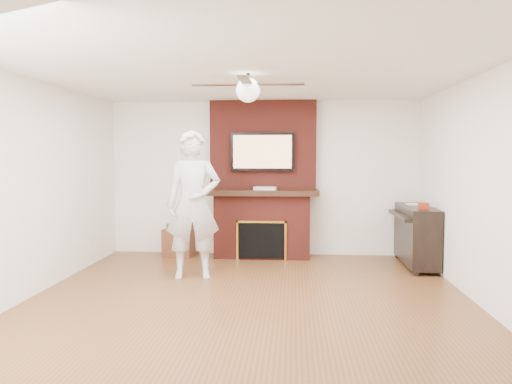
# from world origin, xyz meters

# --- Properties ---
(room_shell) EXTENTS (5.36, 5.86, 2.86)m
(room_shell) POSITION_xyz_m (0.00, 0.00, 1.25)
(room_shell) COLOR brown
(room_shell) RESTS_ON ground
(fireplace) EXTENTS (1.78, 0.64, 2.50)m
(fireplace) POSITION_xyz_m (0.00, 2.55, 1.00)
(fireplace) COLOR maroon
(fireplace) RESTS_ON ground
(tv) EXTENTS (1.00, 0.08, 0.60)m
(tv) POSITION_xyz_m (0.00, 2.50, 1.68)
(tv) COLOR black
(tv) RESTS_ON fireplace
(ceiling_fan) EXTENTS (1.21, 1.21, 0.31)m
(ceiling_fan) POSITION_xyz_m (-0.00, 0.00, 2.33)
(ceiling_fan) COLOR black
(ceiling_fan) RESTS_ON room_shell
(person) EXTENTS (0.79, 0.59, 1.95)m
(person) POSITION_xyz_m (-0.83, 1.08, 0.97)
(person) COLOR silver
(person) RESTS_ON ground
(side_table) EXTENTS (0.52, 0.52, 0.54)m
(side_table) POSITION_xyz_m (-1.33, 2.48, 0.25)
(side_table) COLOR #562918
(side_table) RESTS_ON ground
(piano) EXTENTS (0.52, 1.35, 0.97)m
(piano) POSITION_xyz_m (2.29, 2.00, 0.47)
(piano) COLOR black
(piano) RESTS_ON ground
(cable_box) EXTENTS (0.37, 0.24, 0.05)m
(cable_box) POSITION_xyz_m (0.05, 2.45, 1.10)
(cable_box) COLOR silver
(cable_box) RESTS_ON fireplace
(candle_orange) EXTENTS (0.08, 0.08, 0.11)m
(candle_orange) POSITION_xyz_m (-0.16, 2.31, 0.06)
(candle_orange) COLOR red
(candle_orange) RESTS_ON ground
(candle_cream) EXTENTS (0.08, 0.08, 0.09)m
(candle_cream) POSITION_xyz_m (0.00, 2.32, 0.05)
(candle_cream) COLOR #F5DFC3
(candle_cream) RESTS_ON ground
(candle_blue) EXTENTS (0.06, 0.06, 0.09)m
(candle_blue) POSITION_xyz_m (0.21, 2.38, 0.04)
(candle_blue) COLOR teal
(candle_blue) RESTS_ON ground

